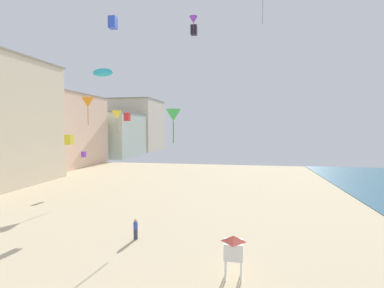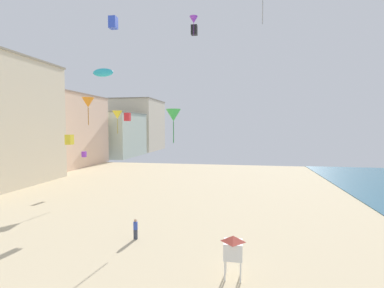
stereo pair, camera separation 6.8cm
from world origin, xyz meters
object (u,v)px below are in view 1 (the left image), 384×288
object	(u,v)px
kite_purple_box	(84,154)
kite_cyan_parafoil	(103,73)
kite_orange_delta	(88,103)
kite_black_box	(194,30)
kite_red_box	(127,117)
kite_yellow_delta	(117,115)
kite_purple_delta	(193,20)
kite_yellow_box	(69,140)
kite_blue_box	(113,23)
kite_flyer	(136,228)
lifeguard_stand	(233,247)
kite_green_delta	(173,115)

from	to	relation	value
kite_purple_box	kite_cyan_parafoil	bearing A→B (deg)	-41.77
kite_orange_delta	kite_black_box	bearing A→B (deg)	43.02
kite_red_box	kite_purple_box	xyz separation A→B (m)	(-8.32, 4.08, -5.13)
kite_yellow_delta	kite_purple_delta	xyz separation A→B (m)	(11.31, -0.18, 12.75)
kite_yellow_box	kite_blue_box	world-z (taller)	kite_blue_box
kite_orange_delta	kite_yellow_box	world-z (taller)	kite_orange_delta
kite_red_box	kite_cyan_parafoil	bearing A→B (deg)	-157.56
kite_red_box	kite_orange_delta	distance (m)	5.03
kite_flyer	kite_orange_delta	size ratio (longest dim) A/B	0.49
kite_orange_delta	kite_cyan_parafoil	distance (m)	4.08
lifeguard_stand	kite_yellow_delta	world-z (taller)	kite_yellow_delta
kite_red_box	kite_green_delta	size ratio (longest dim) A/B	0.29
kite_flyer	kite_black_box	world-z (taller)	kite_black_box
kite_flyer	kite_yellow_box	xyz separation A→B (m)	(-14.08, 13.01, 6.36)
kite_orange_delta	kite_yellow_box	bearing A→B (deg)	153.66
kite_orange_delta	kite_green_delta	bearing A→B (deg)	-17.16
kite_orange_delta	kite_purple_delta	xyz separation A→B (m)	(11.86, 6.88, 11.53)
kite_purple_delta	kite_yellow_box	size ratio (longest dim) A/B	1.93
kite_cyan_parafoil	kite_red_box	bearing A→B (deg)	22.44
kite_green_delta	kite_yellow_box	world-z (taller)	kite_green_delta
kite_yellow_delta	kite_yellow_box	bearing A→B (deg)	-130.62
kite_red_box	kite_orange_delta	world-z (taller)	kite_orange_delta
kite_black_box	kite_purple_delta	xyz separation A→B (m)	(0.54, -3.68, 0.14)
lifeguard_stand	kite_purple_box	world-z (taller)	kite_purple_box
lifeguard_stand	kite_yellow_box	distance (m)	28.61
kite_purple_box	kite_blue_box	bearing A→B (deg)	-23.96
kite_flyer	kite_orange_delta	world-z (taller)	kite_orange_delta
kite_black_box	kite_green_delta	world-z (taller)	kite_black_box
kite_flyer	kite_red_box	world-z (taller)	kite_red_box
kite_flyer	kite_green_delta	xyz separation A→B (m)	(1.31, 7.54, 9.23)
lifeguard_stand	kite_orange_delta	xyz separation A→B (m)	(-18.05, 15.66, 10.07)
kite_purple_delta	kite_yellow_box	bearing A→B (deg)	-162.48
kite_orange_delta	kite_yellow_box	size ratio (longest dim) A/B	2.55
kite_yellow_delta	kite_purple_delta	distance (m)	17.05
kite_flyer	kite_blue_box	bearing A→B (deg)	23.56
kite_yellow_box	lifeguard_stand	bearing A→B (deg)	-38.72
kite_yellow_delta	lifeguard_stand	bearing A→B (deg)	-52.38
kite_flyer	kite_blue_box	distance (m)	26.35
kite_cyan_parafoil	kite_black_box	bearing A→B (deg)	48.86
kite_red_box	kite_yellow_box	distance (m)	9.00
kite_flyer	kite_purple_box	bearing A→B (deg)	33.88
lifeguard_stand	kite_cyan_parafoil	distance (m)	26.16
lifeguard_stand	kite_purple_delta	world-z (taller)	kite_purple_delta
kite_flyer	lifeguard_stand	size ratio (longest dim) A/B	0.64
kite_black_box	kite_green_delta	bearing A→B (deg)	-89.18
kite_yellow_box	kite_blue_box	bearing A→B (deg)	4.78
kite_orange_delta	kite_purple_box	bearing A→B (deg)	126.03
lifeguard_stand	kite_red_box	bearing A→B (deg)	115.25
lifeguard_stand	kite_red_box	distance (m)	22.98
lifeguard_stand	kite_black_box	size ratio (longest dim) A/B	1.80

